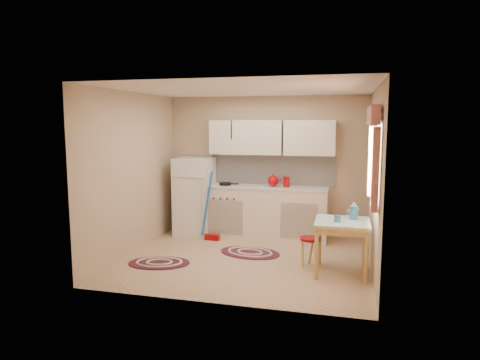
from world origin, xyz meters
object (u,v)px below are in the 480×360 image
at_px(fridge, 195,196).
at_px(base_cabinets, 263,213).
at_px(stool, 310,252).
at_px(table, 342,247).

relative_size(fridge, base_cabinets, 0.62).
bearing_deg(stool, base_cabinets, 124.72).
distance_m(fridge, table, 3.06).
bearing_deg(table, fridge, 150.55).
relative_size(fridge, stool, 3.33).
bearing_deg(stool, table, -21.85).
xyz_separation_m(fridge, stool, (2.21, -1.32, -0.49)).
bearing_deg(fridge, stool, -30.83).
bearing_deg(fridge, table, -29.45).
height_order(fridge, table, fridge).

